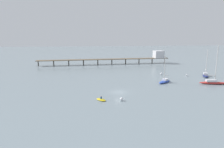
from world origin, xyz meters
TOP-DOWN VIEW (x-y plane):
  - ground_plane at (0.00, 0.00)m, footprint 400.00×400.00m
  - pier at (15.41, 52.24)m, footprint 67.62×8.29m
  - sailboat_navy at (34.82, 16.98)m, footprint 4.53×6.81m
  - sailboat_blue at (16.29, 9.37)m, footprint 5.89×5.52m
  - sailboat_red at (30.79, 5.78)m, footprint 8.75×3.70m
  - dinghy_yellow at (-5.32, -6.49)m, footprint 2.83×2.96m
  - mooring_buoy_far at (19.53, 21.72)m, footprint 0.88×0.88m
  - mooring_buoy_near at (28.24, 18.39)m, footprint 0.66×0.66m
  - mooring_buoy_mid at (-0.49, -7.30)m, footprint 0.80×0.80m

SIDE VIEW (x-z plane):
  - ground_plane at x=0.00m, z-range 0.00..0.00m
  - dinghy_yellow at x=-5.32m, z-range -0.36..0.78m
  - mooring_buoy_near at x=28.24m, z-range 0.00..0.66m
  - mooring_buoy_mid at x=-0.49m, z-range 0.00..0.80m
  - mooring_buoy_far at x=19.53m, z-range 0.00..0.88m
  - sailboat_blue at x=16.29m, z-range -3.84..5.01m
  - sailboat_navy at x=34.82m, z-range -4.41..5.69m
  - sailboat_red at x=30.79m, z-range -5.41..6.87m
  - pier at x=15.41m, z-range 0.37..6.91m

